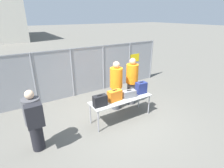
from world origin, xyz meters
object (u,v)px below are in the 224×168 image
Objects in this scene: suitcase_navy at (141,88)px; security_worker_near at (116,85)px; suitcase_grey at (129,94)px; inspection_table at (121,100)px; suitcase_black at (100,101)px; suitcase_orange at (115,96)px; utility_trailer at (84,71)px; security_worker_far at (132,81)px; traveler_hooded at (34,119)px.

security_worker_near is (-0.59, 0.68, -0.01)m from suitcase_navy.
suitcase_grey is at bearing -175.24° from suitcase_navy.
security_worker_near reaches higher than suitcase_grey.
suitcase_black is at bearing -174.83° from inspection_table.
suitcase_orange reaches higher than utility_trailer.
security_worker_far is at bearing -83.73° from utility_trailer.
suitcase_grey is 0.13× the size of utility_trailer.
security_worker_near is at bearing -95.10° from utility_trailer.
inspection_table is 0.33m from suitcase_grey.
traveler_hooded is (-2.93, -0.05, 0.06)m from suitcase_grey.
inspection_table is 4.62× the size of suitcase_orange.
inspection_table is at bearing 2.02° from suitcase_orange.
suitcase_black is at bearing 23.07° from security_worker_near.
utility_trailer is at bearing -92.35° from security_worker_far.
suitcase_navy reaches higher than suitcase_grey.
suitcase_navy is at bearing 4.76° from suitcase_grey.
security_worker_near is (2.90, 0.78, 0.01)m from traveler_hooded.
suitcase_orange is 0.13× the size of utility_trailer.
security_worker_near is 3.79m from utility_trailer.
suitcase_orange is 0.27× the size of traveler_hooded.
suitcase_navy is at bearing 2.24° from suitcase_black.
traveler_hooded reaches higher than utility_trailer.
utility_trailer is at bearing 48.65° from traveler_hooded.
inspection_table is at bearing 27.08° from security_worker_far.
suitcase_grey is 4.50m from utility_trailer.
traveler_hooded is at bearing -125.53° from utility_trailer.
security_worker_far reaches higher than suitcase_navy.
utility_trailer is (0.33, 3.74, -0.49)m from security_worker_near.
security_worker_near reaches higher than inspection_table.
suitcase_navy is 4.46m from utility_trailer.
traveler_hooded reaches higher than suitcase_orange.
security_worker_far is at bearing 23.42° from suitcase_black.
suitcase_navy reaches higher than suitcase_black.
suitcase_navy is at bearing -0.04° from suitcase_orange.
utility_trailer is (-0.41, 3.71, -0.50)m from security_worker_far.
security_worker_near reaches higher than suitcase_black.
security_worker_far reaches higher than security_worker_near.
security_worker_near is at bearing 35.20° from suitcase_black.
utility_trailer is (1.40, 4.49, -0.48)m from suitcase_black.
security_worker_near is (0.50, 0.68, 0.01)m from suitcase_orange.
suitcase_black is 1.01× the size of suitcase_navy.
suitcase_orange is at bearing -177.98° from inspection_table.
suitcase_orange is at bearing -100.67° from utility_trailer.
inspection_table is 1.17× the size of security_worker_near.
suitcase_black is 0.23× the size of security_worker_near.
traveler_hooded is 3.00m from security_worker_near.
suitcase_orange is 4.53m from utility_trailer.
inspection_table is 4.49× the size of suitcase_grey.
suitcase_black is at bearing -107.26° from utility_trailer.
security_worker_far is at bearing 47.04° from suitcase_grey.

